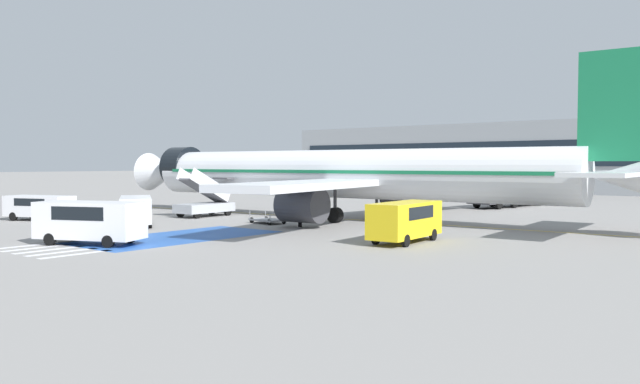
% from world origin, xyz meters
% --- Properties ---
extents(ground_plane, '(600.00, 600.00, 0.00)m').
position_xyz_m(ground_plane, '(0.00, 0.00, 0.00)').
color(ground_plane, gray).
extents(apron_leadline_yellow, '(79.82, 4.72, 0.01)m').
position_xyz_m(apron_leadline_yellow, '(-1.94, 0.09, 0.00)').
color(apron_leadline_yellow, gold).
rests_on(apron_leadline_yellow, ground_plane).
extents(apron_stand_patch_blue, '(5.64, 11.85, 0.01)m').
position_xyz_m(apron_stand_patch_blue, '(-1.94, -15.26, 0.00)').
color(apron_stand_patch_blue, '#2856A8').
rests_on(apron_stand_patch_blue, ground_plane).
extents(apron_walkway_bar_0, '(0.44, 3.60, 0.01)m').
position_xyz_m(apron_walkway_bar_0, '(-4.94, -22.56, 0.00)').
color(apron_walkway_bar_0, silver).
rests_on(apron_walkway_bar_0, ground_plane).
extents(apron_walkway_bar_1, '(0.44, 3.60, 0.01)m').
position_xyz_m(apron_walkway_bar_1, '(-3.74, -22.56, 0.00)').
color(apron_walkway_bar_1, silver).
rests_on(apron_walkway_bar_1, ground_plane).
extents(apron_walkway_bar_2, '(0.44, 3.60, 0.01)m').
position_xyz_m(apron_walkway_bar_2, '(-2.54, -22.56, 0.00)').
color(apron_walkway_bar_2, silver).
rests_on(apron_walkway_bar_2, ground_plane).
extents(apron_walkway_bar_3, '(0.44, 3.60, 0.01)m').
position_xyz_m(apron_walkway_bar_3, '(-1.34, -22.56, 0.00)').
color(apron_walkway_bar_3, silver).
rests_on(apron_walkway_bar_3, ground_plane).
extents(apron_walkway_bar_4, '(0.44, 3.60, 0.01)m').
position_xyz_m(apron_walkway_bar_4, '(-0.14, -22.56, 0.00)').
color(apron_walkway_bar_4, silver).
rests_on(apron_walkway_bar_4, ground_plane).
extents(airliner, '(45.62, 33.05, 10.84)m').
position_xyz_m(airliner, '(-1.26, 0.13, 3.40)').
color(airliner, silver).
rests_on(airliner, ground_plane).
extents(boarding_stairs_forward, '(2.47, 5.33, 3.92)m').
position_xyz_m(boarding_stairs_forward, '(-11.55, -4.84, 0.98)').
color(boarding_stairs_forward, '#ADB2BA').
rests_on(boarding_stairs_forward, ground_plane).
extents(fuel_tanker, '(4.13, 10.88, 3.28)m').
position_xyz_m(fuel_tanker, '(3.18, 21.05, 1.64)').
color(fuel_tanker, '#38383D').
rests_on(fuel_tanker, ground_plane).
extents(service_van_0, '(2.24, 5.42, 2.15)m').
position_xyz_m(service_van_0, '(9.54, -9.20, 1.29)').
color(service_van_0, yellow).
rests_on(service_van_0, ground_plane).
extents(service_van_1, '(5.92, 4.11, 2.23)m').
position_xyz_m(service_van_1, '(-2.90, -20.16, 1.33)').
color(service_van_1, silver).
rests_on(service_van_1, ground_plane).
extents(service_van_2, '(5.66, 4.80, 1.98)m').
position_xyz_m(service_van_2, '(-9.19, -12.98, 1.20)').
color(service_van_2, silver).
rests_on(service_van_2, ground_plane).
extents(service_van_3, '(5.47, 3.57, 1.84)m').
position_xyz_m(service_van_3, '(-18.41, -14.90, 1.12)').
color(service_van_3, silver).
rests_on(service_van_3, ground_plane).
extents(baggage_cart, '(2.82, 1.93, 0.87)m').
position_xyz_m(baggage_cart, '(-3.53, -6.05, 0.26)').
color(baggage_cart, gray).
rests_on(baggage_cart, ground_plane).
extents(ground_crew_0, '(0.49, 0.43, 1.69)m').
position_xyz_m(ground_crew_0, '(-15.67, -7.44, 0.97)').
color(ground_crew_0, '#2D2D33').
rests_on(ground_crew_0, ground_plane).
extents(ground_crew_1, '(0.45, 0.27, 1.62)m').
position_xyz_m(ground_crew_1, '(-0.23, -6.40, 0.93)').
color(ground_crew_1, black).
rests_on(ground_crew_1, ground_plane).
extents(terminal_building, '(99.32, 12.10, 10.38)m').
position_xyz_m(terminal_building, '(1.61, 56.24, 5.19)').
color(terminal_building, '#9EA3A8').
rests_on(terminal_building, ground_plane).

